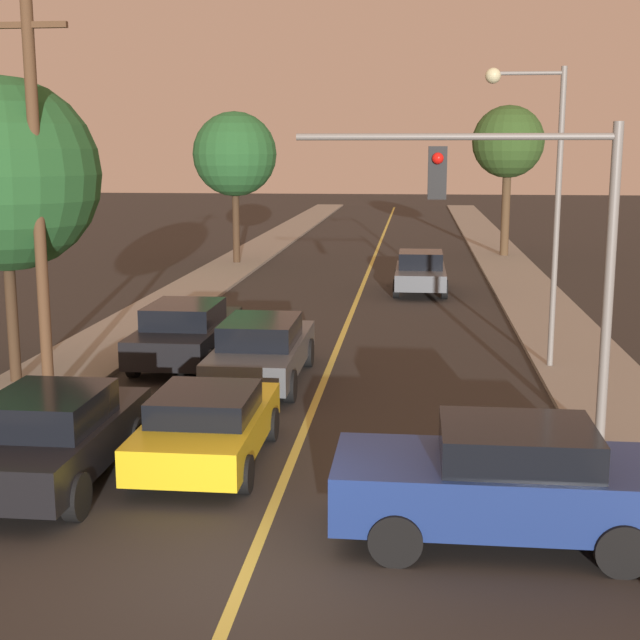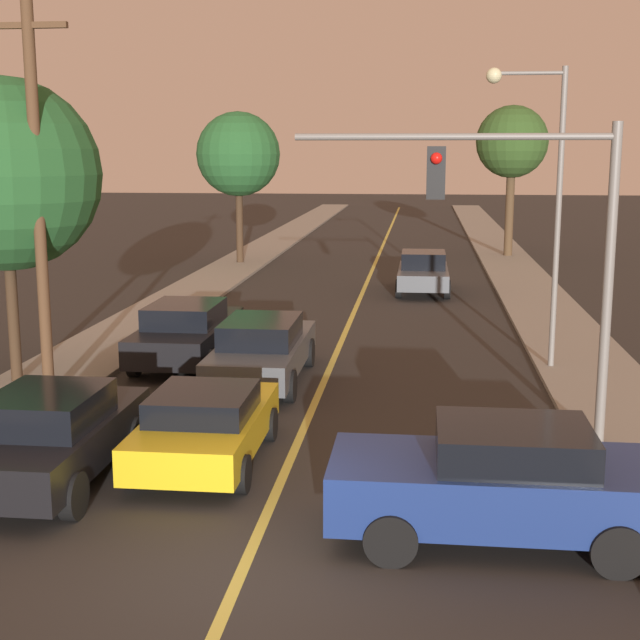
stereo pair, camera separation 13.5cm
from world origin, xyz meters
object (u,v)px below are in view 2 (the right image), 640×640
car_near_lane_second (262,349)px  car_far_oncoming (423,272)px  car_near_lane_front (206,424)px  traffic_signal_mast (529,224)px  car_outer_lane_second (187,332)px  streetlamp_right (541,177)px  car_crossing_right (501,482)px  utility_pole_left (38,195)px  tree_left_near (4,175)px  car_outer_lane_front (52,435)px  tree_left_far (238,155)px  tree_right_near (512,143)px

car_near_lane_second → car_far_oncoming: size_ratio=1.15×
car_near_lane_front → car_far_oncoming: bearing=79.2°
traffic_signal_mast → car_near_lane_front: bearing=-163.9°
car_outer_lane_second → streetlamp_right: bearing=2.0°
car_crossing_right → utility_pole_left: size_ratio=0.56×
car_near_lane_front → traffic_signal_mast: traffic_signal_mast is taller
car_crossing_right → utility_pole_left: bearing=56.7°
traffic_signal_mast → tree_left_near: (-10.85, 2.95, 0.72)m
car_near_lane_front → car_outer_lane_second: bearing=107.3°
car_near_lane_front → car_outer_lane_second: car_outer_lane_second is taller
car_outer_lane_front → car_near_lane_second: bearing=71.6°
tree_left_far → car_far_oncoming: bearing=-41.2°
car_crossing_right → tree_left_far: tree_left_far is taller
tree_left_near → streetlamp_right: bearing=13.4°
car_near_lane_second → tree_right_near: (7.80, 25.23, 4.81)m
car_near_lane_second → car_crossing_right: size_ratio=1.12×
car_outer_lane_second → tree_right_near: 26.08m
car_far_oncoming → streetlamp_right: size_ratio=0.63×
utility_pole_left → tree_left_far: bearing=91.6°
traffic_signal_mast → car_near_lane_second: bearing=144.6°
car_far_oncoming → tree_left_far: bearing=-41.2°
car_outer_lane_front → tree_left_far: tree_left_far is taller
car_far_oncoming → tree_left_far: (-8.46, 7.40, 4.27)m
car_outer_lane_front → car_far_oncoming: size_ratio=0.99×
tree_left_near → tree_left_far: tree_left_far is taller
streetlamp_right → tree_left_near: 12.07m
car_outer_lane_front → car_outer_lane_second: bearing=90.0°
streetlamp_right → tree_left_far: 22.13m
car_near_lane_second → tree_right_near: 26.85m
tree_right_near → traffic_signal_mast: bearing=-94.8°
car_outer_lane_front → tree_right_near: size_ratio=0.60×
tree_left_far → tree_right_near: (12.64, 4.19, 0.54)m
car_far_oncoming → streetlamp_right: 12.62m
car_outer_lane_front → utility_pole_left: (-1.99, 4.46, 3.53)m
car_near_lane_front → car_far_oncoming: size_ratio=0.93×
car_outer_lane_second → car_far_oncoming: 13.36m
car_near_lane_front → car_outer_lane_second: 7.34m
car_near_lane_front → car_far_oncoming: car_far_oncoming is taller
utility_pole_left → tree_left_far: 23.19m
streetlamp_right → tree_right_near: 23.38m
car_near_lane_second → tree_left_near: bearing=-170.9°
car_near_lane_front → streetlamp_right: size_ratio=0.59×
car_outer_lane_front → streetlamp_right: bearing=45.1°
car_outer_lane_front → tree_right_near: tree_right_near is taller
streetlamp_right → car_far_oncoming: bearing=102.7°
tree_right_near → utility_pole_left: bearing=-113.6°
car_near_lane_second → streetlamp_right: bearing=17.0°
utility_pole_left → car_near_lane_second: bearing=26.9°
car_crossing_right → utility_pole_left: 11.15m
tree_right_near → tree_left_near: bearing=-116.9°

